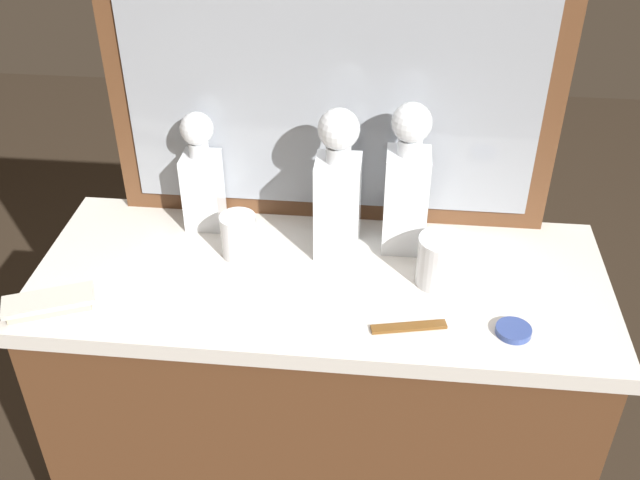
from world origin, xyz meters
name	(u,v)px	position (x,y,z in m)	size (l,w,h in m)	color
dresser	(320,432)	(0.00, 0.00, 0.46)	(1.10, 0.45, 0.91)	brown
dresser_mirror	(331,58)	(0.00, 0.21, 1.26)	(0.89, 0.03, 0.70)	brown
crystal_decanter_left	(338,197)	(0.03, 0.08, 1.03)	(0.09, 0.09, 0.31)	white
crystal_decanter_right	(406,192)	(0.16, 0.11, 1.03)	(0.08, 0.08, 0.31)	white
crystal_decanter_center	(202,182)	(-0.26, 0.15, 1.01)	(0.07, 0.07, 0.25)	white
crystal_tumbler_rear	(440,262)	(0.23, 0.00, 0.95)	(0.09, 0.09, 0.10)	white
crystal_tumbler_far_left	(239,237)	(-0.17, 0.05, 0.95)	(0.07, 0.07, 0.09)	white
silver_brush_far_right	(49,303)	(-0.48, -0.15, 0.92)	(0.17, 0.12, 0.02)	#B7A88C
porcelain_dish	(513,331)	(0.35, -0.13, 0.92)	(0.06, 0.06, 0.01)	#33478C
tortoiseshell_comb	(409,327)	(0.17, -0.14, 0.91)	(0.13, 0.05, 0.01)	brown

